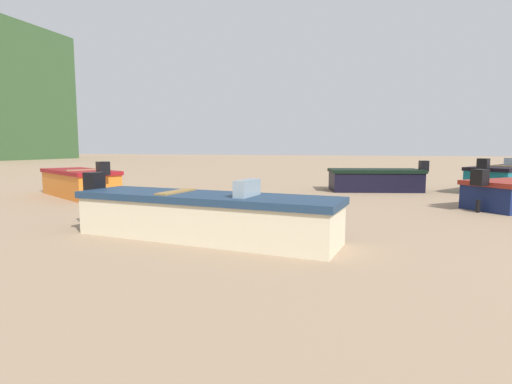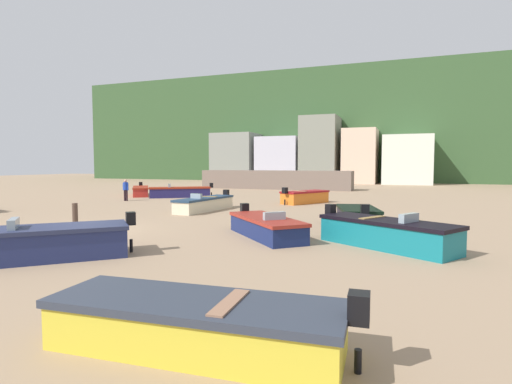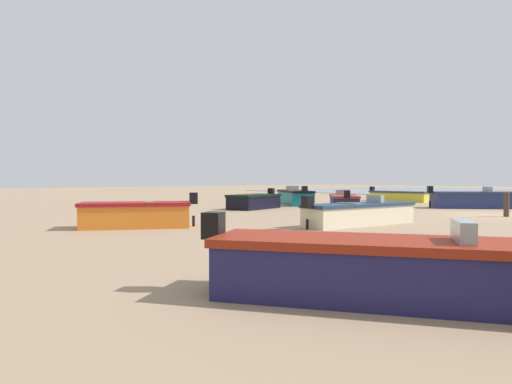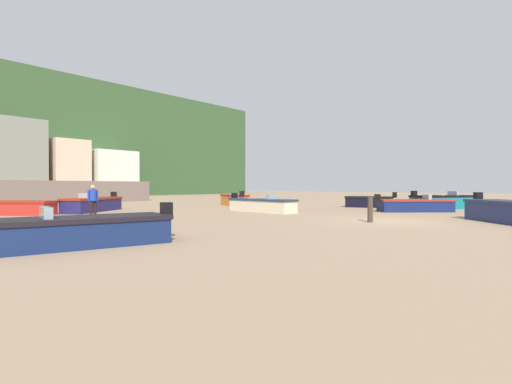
{
  "view_description": "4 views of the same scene",
  "coord_description": "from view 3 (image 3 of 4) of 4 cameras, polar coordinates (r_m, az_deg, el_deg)",
  "views": [
    {
      "loc": [
        -5.27,
        5.22,
        1.6
      ],
      "look_at": [
        2.19,
        7.62,
        0.73
      ],
      "focal_mm": 28.05,
      "sensor_mm": 36.0,
      "label": 1
    },
    {
      "loc": [
        12.36,
        -13.16,
        2.75
      ],
      "look_at": [
        2.64,
        12.66,
        0.87
      ],
      "focal_mm": 28.66,
      "sensor_mm": 36.0,
      "label": 2
    },
    {
      "loc": [
        -8.83,
        21.56,
        1.68
      ],
      "look_at": [
        3.19,
        11.37,
        1.21
      ],
      "focal_mm": 31.25,
      "sensor_mm": 36.0,
      "label": 3
    },
    {
      "loc": [
        -16.81,
        -6.91,
        1.55
      ],
      "look_at": [
        4.52,
        11.67,
        1.13
      ],
      "focal_mm": 27.22,
      "sensor_mm": 36.0,
      "label": 4
    }
  ],
  "objects": [
    {
      "name": "ground_plane",
      "position": [
        23.36,
        27.4,
        -2.61
      ],
      "size": [
        160.0,
        160.0,
        0.0
      ],
      "primitive_type": "plane",
      "color": "#9E8163"
    },
    {
      "name": "boat_orange_0",
      "position": [
        15.88,
        -15.06,
        -2.81
      ],
      "size": [
        3.0,
        3.9,
        1.2
      ],
      "rotation": [
        0.0,
        0.0,
        5.78
      ],
      "color": "orange",
      "rests_on": "ground"
    },
    {
      "name": "boat_teal_1",
      "position": [
        29.19,
        5.01,
        -0.66
      ],
      "size": [
        4.73,
        3.7,
        1.25
      ],
      "rotation": [
        0.0,
        0.0,
        4.16
      ],
      "color": "#13707C",
      "rests_on": "ground"
    },
    {
      "name": "boat_cream_2",
      "position": [
        16.66,
        13.12,
        -2.71
      ],
      "size": [
        1.69,
        5.14,
        1.11
      ],
      "rotation": [
        0.0,
        0.0,
        3.04
      ],
      "color": "beige",
      "rests_on": "ground"
    },
    {
      "name": "boat_navy_3",
      "position": [
        28.35,
        26.02,
        -0.89
      ],
      "size": [
        4.4,
        4.3,
        1.27
      ],
      "rotation": [
        0.0,
        0.0,
        2.33
      ],
      "color": "navy",
      "rests_on": "ground"
    },
    {
      "name": "boat_navy_4",
      "position": [
        6.42,
        17.18,
        -9.51
      ],
      "size": [
        4.89,
        3.94,
        1.18
      ],
      "rotation": [
        0.0,
        0.0,
        2.17
      ],
      "color": "navy",
      "rests_on": "ground"
    },
    {
      "name": "boat_yellow_5",
      "position": [
        34.75,
        17.91,
        -0.51
      ],
      "size": [
        4.74,
        1.71,
        1.08
      ],
      "rotation": [
        0.0,
        0.0,
        1.64
      ],
      "color": "gold",
      "rests_on": "ground"
    },
    {
      "name": "boat_navy_7",
      "position": [
        25.96,
        11.15,
        -1.18
      ],
      "size": [
        4.02,
        4.18,
        1.07
      ],
      "rotation": [
        0.0,
        0.0,
        3.89
      ],
      "color": "navy",
      "rests_on": "ground"
    },
    {
      "name": "boat_black_9",
      "position": [
        24.93,
        -0.23,
        -1.21
      ],
      "size": [
        2.42,
        3.7,
        1.13
      ],
      "rotation": [
        0.0,
        0.0,
        0.27
      ],
      "color": "black",
      "rests_on": "ground"
    },
    {
      "name": "mooring_post_near_water",
      "position": [
        22.65,
        29.4,
        -1.39
      ],
      "size": [
        0.22,
        0.22,
        1.09
      ],
      "primitive_type": "cylinder",
      "color": "#433329",
      "rests_on": "ground"
    }
  ]
}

